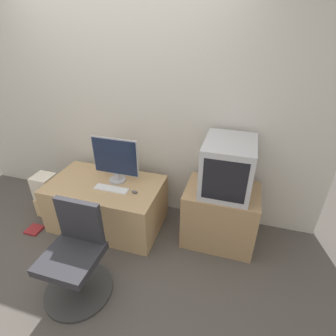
{
  "coord_description": "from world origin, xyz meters",
  "views": [
    {
      "loc": [
        1.27,
        -1.26,
        2.12
      ],
      "look_at": [
        0.61,
        0.92,
        0.8
      ],
      "focal_mm": 28.0,
      "sensor_mm": 36.0,
      "label": 1
    }
  ],
  "objects_px": {
    "main_monitor": "(115,160)",
    "cardboard_box_lower": "(50,205)",
    "crt_tv": "(228,167)",
    "book": "(34,230)",
    "mouse": "(134,192)",
    "office_chair": "(76,260)",
    "keyboard": "(111,189)"
  },
  "relations": [
    {
      "from": "keyboard",
      "to": "crt_tv",
      "type": "xyz_separation_m",
      "value": [
        1.14,
        0.22,
        0.34
      ]
    },
    {
      "from": "main_monitor",
      "to": "office_chair",
      "type": "xyz_separation_m",
      "value": [
        0.06,
        -0.94,
        -0.47
      ]
    },
    {
      "from": "main_monitor",
      "to": "book",
      "type": "xyz_separation_m",
      "value": [
        -0.87,
        -0.48,
        -0.8
      ]
    },
    {
      "from": "main_monitor",
      "to": "mouse",
      "type": "xyz_separation_m",
      "value": [
        0.27,
        -0.17,
        -0.25
      ]
    },
    {
      "from": "crt_tv",
      "to": "office_chair",
      "type": "bearing_deg",
      "value": -137.97
    },
    {
      "from": "crt_tv",
      "to": "book",
      "type": "xyz_separation_m",
      "value": [
        -2.03,
        -0.52,
        -0.88
      ]
    },
    {
      "from": "keyboard",
      "to": "crt_tv",
      "type": "relative_size",
      "value": 0.65
    },
    {
      "from": "mouse",
      "to": "cardboard_box_lower",
      "type": "distance_m",
      "value": 1.25
    },
    {
      "from": "crt_tv",
      "to": "office_chair",
      "type": "height_order",
      "value": "crt_tv"
    },
    {
      "from": "mouse",
      "to": "book",
      "type": "bearing_deg",
      "value": -164.95
    },
    {
      "from": "office_chair",
      "to": "cardboard_box_lower",
      "type": "height_order",
      "value": "office_chair"
    },
    {
      "from": "main_monitor",
      "to": "cardboard_box_lower",
      "type": "xyz_separation_m",
      "value": [
        -0.89,
        -0.14,
        -0.7
      ]
    },
    {
      "from": "mouse",
      "to": "cardboard_box_lower",
      "type": "height_order",
      "value": "mouse"
    },
    {
      "from": "mouse",
      "to": "crt_tv",
      "type": "height_order",
      "value": "crt_tv"
    },
    {
      "from": "crt_tv",
      "to": "book",
      "type": "relative_size",
      "value": 3.47
    },
    {
      "from": "mouse",
      "to": "crt_tv",
      "type": "distance_m",
      "value": 0.97
    },
    {
      "from": "book",
      "to": "main_monitor",
      "type": "bearing_deg",
      "value": 28.63
    },
    {
      "from": "main_monitor",
      "to": "mouse",
      "type": "relative_size",
      "value": 7.96
    },
    {
      "from": "book",
      "to": "office_chair",
      "type": "bearing_deg",
      "value": -26.69
    },
    {
      "from": "crt_tv",
      "to": "keyboard",
      "type": "bearing_deg",
      "value": -168.86
    },
    {
      "from": "main_monitor",
      "to": "mouse",
      "type": "height_order",
      "value": "main_monitor"
    },
    {
      "from": "office_chair",
      "to": "book",
      "type": "height_order",
      "value": "office_chair"
    },
    {
      "from": "keyboard",
      "to": "office_chair",
      "type": "height_order",
      "value": "office_chair"
    },
    {
      "from": "office_chair",
      "to": "keyboard",
      "type": "bearing_deg",
      "value": 93.11
    },
    {
      "from": "mouse",
      "to": "office_chair",
      "type": "bearing_deg",
      "value": -105.62
    },
    {
      "from": "mouse",
      "to": "crt_tv",
      "type": "xyz_separation_m",
      "value": [
        0.88,
        0.22,
        0.33
      ]
    },
    {
      "from": "office_chair",
      "to": "cardboard_box_lower",
      "type": "xyz_separation_m",
      "value": [
        -0.95,
        0.8,
        -0.23
      ]
    },
    {
      "from": "crt_tv",
      "to": "cardboard_box_lower",
      "type": "relative_size",
      "value": 2.28
    },
    {
      "from": "main_monitor",
      "to": "crt_tv",
      "type": "xyz_separation_m",
      "value": [
        1.16,
        0.05,
        0.08
      ]
    },
    {
      "from": "keyboard",
      "to": "book",
      "type": "xyz_separation_m",
      "value": [
        -0.89,
        -0.3,
        -0.55
      ]
    },
    {
      "from": "crt_tv",
      "to": "office_chair",
      "type": "distance_m",
      "value": 1.58
    },
    {
      "from": "crt_tv",
      "to": "cardboard_box_lower",
      "type": "xyz_separation_m",
      "value": [
        -2.05,
        -0.19,
        -0.78
      ]
    }
  ]
}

